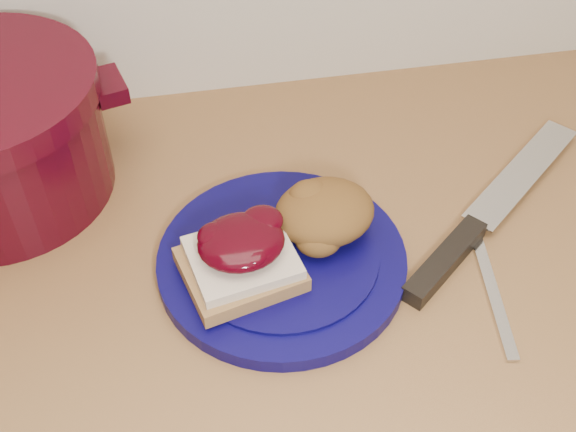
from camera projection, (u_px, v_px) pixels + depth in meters
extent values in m
cylinder|color=#070440|center=(282.00, 261.00, 0.72)|extent=(0.28, 0.28, 0.02)
cube|color=olive|center=(240.00, 269.00, 0.68)|extent=(0.12, 0.11, 0.02)
cube|color=beige|center=(242.00, 258.00, 0.67)|extent=(0.11, 0.10, 0.01)
ellipsoid|color=black|center=(241.00, 242.00, 0.66)|extent=(0.09, 0.08, 0.02)
ellipsoid|color=brown|center=(325.00, 212.00, 0.71)|extent=(0.11, 0.10, 0.05)
cube|color=black|center=(445.00, 261.00, 0.71)|extent=(0.11, 0.10, 0.02)
cube|color=silver|center=(523.00, 172.00, 0.80)|extent=(0.18, 0.16, 0.00)
cube|color=silver|center=(493.00, 294.00, 0.69)|extent=(0.03, 0.15, 0.00)
cube|color=#36050F|center=(108.00, 86.00, 0.77)|extent=(0.04, 0.06, 0.02)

